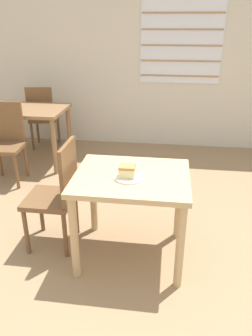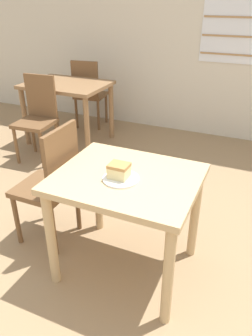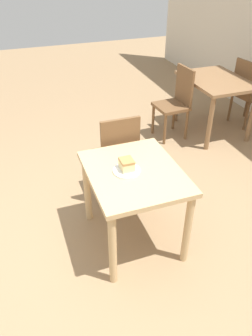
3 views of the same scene
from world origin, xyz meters
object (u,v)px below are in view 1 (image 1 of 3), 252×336
object	(u,v)px
chair_near_window	(57,193)
chair_far_corner	(7,141)
dining_table_near	(132,190)
cake_slice	(127,171)
plate	(129,178)
dining_table_far	(28,117)
chair_far_opposite	(43,116)

from	to	relation	value
chair_near_window	chair_far_corner	bearing A→B (deg)	-138.88
dining_table_near	cake_slice	distance (m)	0.19
dining_table_near	chair_near_window	world-z (taller)	chair_near_window
dining_table_near	chair_far_corner	distance (m)	1.98
cake_slice	plate	bearing A→B (deg)	-19.57
plate	dining_table_near	bearing A→B (deg)	77.51
plate	chair_near_window	bearing A→B (deg)	168.82
dining_table_near	plate	distance (m)	0.14
plate	dining_table_far	bearing A→B (deg)	130.68
chair_near_window	chair_far_opposite	size ratio (longest dim) A/B	1.00
dining_table_far	chair_far_corner	world-z (taller)	chair_far_corner
plate	cake_slice	distance (m)	0.05
plate	cake_slice	xyz separation A→B (m)	(-0.01, 0.00, 0.05)
dining_table_far	chair_far_opposite	world-z (taller)	chair_far_opposite
chair_near_window	cake_slice	xyz separation A→B (m)	(0.58, -0.11, 0.28)
chair_far_opposite	plate	distance (m)	2.80
plate	chair_far_corner	bearing A→B (deg)	141.75
dining_table_near	chair_far_corner	xyz separation A→B (m)	(-1.58, 1.18, -0.10)
dining_table_near	cake_slice	bearing A→B (deg)	-116.88
dining_table_far	chair_far_opposite	bearing A→B (deg)	92.08
chair_far_corner	cake_slice	world-z (taller)	chair_far_corner
dining_table_near	chair_near_window	xyz separation A→B (m)	(-0.60, 0.06, -0.10)
dining_table_far	chair_far_corner	size ratio (longest dim) A/B	1.05
chair_far_corner	cake_slice	size ratio (longest dim) A/B	8.02
dining_table_far	cake_slice	size ratio (longest dim) A/B	8.43
chair_far_corner	chair_far_opposite	world-z (taller)	same
chair_far_opposite	dining_table_near	bearing A→B (deg)	116.70
dining_table_near	chair_far_opposite	distance (m)	2.75
dining_table_near	plate	xyz separation A→B (m)	(-0.01, -0.06, 0.13)
chair_far_corner	cake_slice	bearing A→B (deg)	-42.48
chair_near_window	chair_far_opposite	distance (m)	2.40
dining_table_near	chair_near_window	distance (m)	0.62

